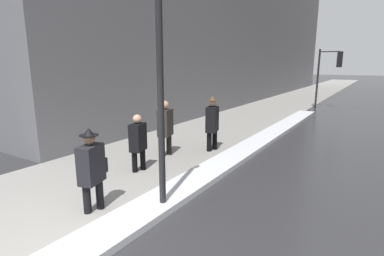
{
  "coord_description": "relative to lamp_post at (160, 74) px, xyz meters",
  "views": [
    {
      "loc": [
        3.62,
        -2.32,
        2.66
      ],
      "look_at": [
        -0.4,
        4.0,
        1.05
      ],
      "focal_mm": 28.0,
      "sensor_mm": 36.0,
      "label": 1
    }
  ],
  "objects": [
    {
      "name": "snow_bank_curb",
      "position": [
        -0.14,
        4.91,
        -2.42
      ],
      "size": [
        0.8,
        16.19,
        0.13
      ],
      "color": "silver",
      "rests_on": "ground"
    },
    {
      "name": "lamp_post",
      "position": [
        0.0,
        0.0,
        0.0
      ],
      "size": [
        0.28,
        0.28,
        4.05
      ],
      "color": "black",
      "rests_on": "ground"
    },
    {
      "name": "ground_plane",
      "position": [
        -0.38,
        -1.76,
        -2.48
      ],
      "size": [
        160.0,
        160.0,
        0.0
      ],
      "primitive_type": "plane",
      "color": "#2D2D30"
    },
    {
      "name": "pedestrian_with_shoulder_bag",
      "position": [
        -1.96,
        2.67,
        -1.58
      ],
      "size": [
        0.44,
        0.77,
        1.63
      ],
      "rotation": [
        0.0,
        0.0,
        -1.29
      ],
      "color": "black",
      "rests_on": "ground"
    },
    {
      "name": "pedestrian_in_fedora",
      "position": [
        -1.07,
        3.86,
        -1.54
      ],
      "size": [
        0.44,
        0.59,
        1.72
      ],
      "rotation": [
        0.0,
        0.0,
        -1.29
      ],
      "color": "black",
      "rests_on": "ground"
    },
    {
      "name": "pedestrian_nearside",
      "position": [
        -1.01,
        -0.75,
        -1.63
      ],
      "size": [
        0.4,
        0.72,
        1.57
      ],
      "rotation": [
        0.0,
        0.0,
        -1.29
      ],
      "color": "black",
      "rests_on": "ground"
    },
    {
      "name": "traffic_light_near",
      "position": [
        0.52,
        15.54,
        0.05
      ],
      "size": [
        1.3,
        0.46,
        3.51
      ],
      "rotation": [
        0.0,
        0.0,
        0.17
      ],
      "color": "black",
      "rests_on": "ground"
    },
    {
      "name": "pedestrian_trailing",
      "position": [
        -1.74,
        1.26,
        -1.67
      ],
      "size": [
        0.39,
        0.53,
        1.45
      ],
      "rotation": [
        0.0,
        0.0,
        -1.29
      ],
      "color": "black",
      "rests_on": "ground"
    },
    {
      "name": "sidewalk_slab",
      "position": [
        -2.38,
        13.24,
        -2.48
      ],
      "size": [
        4.0,
        80.0,
        0.01
      ],
      "color": "gray",
      "rests_on": "ground"
    }
  ]
}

